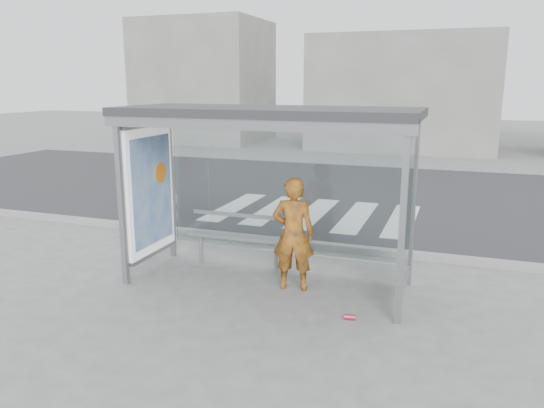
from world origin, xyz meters
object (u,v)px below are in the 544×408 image
at_px(bench, 238,237).
at_px(bus_shelter, 244,151).
at_px(soda_can, 350,317).
at_px(person, 293,234).

bearing_deg(bench, bus_shelter, -55.56).
distance_m(bus_shelter, soda_can, 2.78).
bearing_deg(bus_shelter, bench, 124.44).
distance_m(bus_shelter, person, 1.40).
xyz_separation_m(bus_shelter, person, (0.79, -0.10, -1.15)).
bearing_deg(person, bench, -38.00).
height_order(person, soda_can, person).
distance_m(person, soda_can, 1.49).
relative_size(bus_shelter, person, 2.55).
bearing_deg(soda_can, bench, 147.50).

